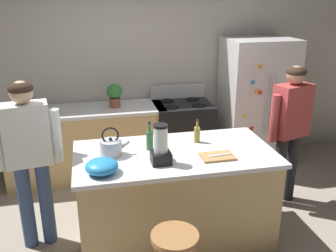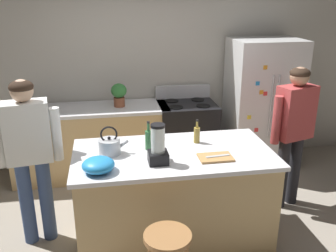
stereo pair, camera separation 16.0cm
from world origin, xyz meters
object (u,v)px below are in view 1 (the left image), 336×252
(blender_appliance, at_px, (161,147))
(chef_knife, at_px, (220,155))
(stove_range, at_px, (182,135))
(bar_stool, at_px, (175,251))
(mixing_bowl, at_px, (102,166))
(bottle_vinegar, at_px, (197,134))
(potted_plant, at_px, (114,94))
(tea_kettle, at_px, (111,147))
(bottle_olive_oil, at_px, (150,140))
(refrigerator, at_px, (256,103))
(cutting_board, at_px, (217,157))
(person_by_island_left, at_px, (29,151))
(person_by_sink_right, at_px, (290,123))
(kitchen_island, at_px, (175,196))

(blender_appliance, distance_m, chef_knife, 0.55)
(stove_range, bearing_deg, blender_appliance, -110.32)
(bar_stool, height_order, mixing_bowl, mixing_bowl)
(blender_appliance, bearing_deg, bar_stool, -92.28)
(bottle_vinegar, height_order, chef_knife, bottle_vinegar)
(potted_plant, distance_m, tea_kettle, 1.50)
(mixing_bowl, bearing_deg, stove_range, 57.66)
(bottle_olive_oil, distance_m, chef_knife, 0.66)
(refrigerator, distance_m, cutting_board, 2.06)
(refrigerator, bearing_deg, stove_range, 178.64)
(mixing_bowl, distance_m, chef_knife, 1.05)
(person_by_island_left, bearing_deg, person_by_sink_right, 4.44)
(tea_kettle, bearing_deg, bar_stool, -67.02)
(cutting_board, distance_m, chef_knife, 0.02)
(person_by_island_left, relative_size, cutting_board, 5.42)
(kitchen_island, bearing_deg, mixing_bowl, -157.16)
(stove_range, distance_m, chef_knife, 1.79)
(potted_plant, bearing_deg, person_by_sink_right, -32.14)
(person_by_sink_right, distance_m, cutting_board, 1.22)
(person_by_island_left, height_order, blender_appliance, person_by_island_left)
(kitchen_island, bearing_deg, person_by_island_left, 171.52)
(blender_appliance, bearing_deg, cutting_board, -0.24)
(refrigerator, xyz_separation_m, person_by_island_left, (-2.81, -1.31, 0.11))
(cutting_board, bearing_deg, potted_plant, 113.64)
(kitchen_island, distance_m, bar_stool, 0.86)
(tea_kettle, distance_m, cutting_board, 0.96)
(person_by_sink_right, bearing_deg, blender_appliance, -159.01)
(mixing_bowl, bearing_deg, cutting_board, 4.80)
(person_by_sink_right, height_order, bar_stool, person_by_sink_right)
(bottle_olive_oil, relative_size, cutting_board, 0.92)
(person_by_island_left, height_order, bottle_vinegar, person_by_island_left)
(bar_stool, bearing_deg, person_by_sink_right, 37.89)
(bar_stool, bearing_deg, blender_appliance, 87.72)
(kitchen_island, height_order, bottle_vinegar, bottle_vinegar)
(potted_plant, xyz_separation_m, blender_appliance, (0.25, -1.75, -0.02))
(person_by_island_left, bearing_deg, chef_knife, -13.33)
(bottle_vinegar, relative_size, cutting_board, 0.79)
(kitchen_island, relative_size, tea_kettle, 6.71)
(person_by_sink_right, distance_m, mixing_bowl, 2.19)
(bar_stool, bearing_deg, tea_kettle, 112.98)
(refrigerator, height_order, bar_stool, refrigerator)
(bottle_vinegar, bearing_deg, stove_range, 81.53)
(refrigerator, xyz_separation_m, cutting_board, (-1.16, -1.70, 0.07))
(mixing_bowl, xyz_separation_m, cutting_board, (1.02, 0.09, -0.05))
(person_by_island_left, distance_m, bar_stool, 1.59)
(tea_kettle, bearing_deg, kitchen_island, -6.08)
(bottle_vinegar, xyz_separation_m, tea_kettle, (-0.85, -0.13, -0.01))
(stove_range, height_order, mixing_bowl, stove_range)
(bar_stool, relative_size, blender_appliance, 1.85)
(blender_appliance, xyz_separation_m, mixing_bowl, (-0.51, -0.09, -0.09))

